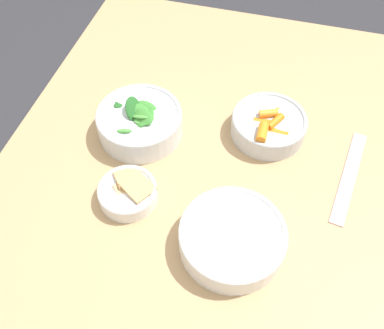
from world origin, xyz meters
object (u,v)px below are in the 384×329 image
bowl_beans_hotdog (232,239)px  ruler (349,176)px  bowl_carrots (268,125)px  bowl_greens (140,121)px  bowl_cookies (128,192)px

bowl_beans_hotdog → ruler: size_ratio=0.78×
bowl_carrots → bowl_beans_hotdog: bowl_carrots is taller
ruler → bowl_greens: bearing=-90.5°
bowl_beans_hotdog → bowl_cookies: size_ratio=1.67×
bowl_beans_hotdog → bowl_greens: bearing=-131.0°
bowl_carrots → ruler: size_ratio=0.66×
bowl_beans_hotdog → ruler: 0.30m
bowl_beans_hotdog → bowl_cookies: bearing=-102.3°
bowl_greens → ruler: bowl_greens is taller
bowl_beans_hotdog → ruler: bearing=136.6°
bowl_carrots → bowl_beans_hotdog: 0.29m
bowl_beans_hotdog → bowl_cookies: 0.23m
bowl_greens → bowl_cookies: size_ratio=1.60×
bowl_carrots → bowl_beans_hotdog: (0.29, -0.02, -0.00)m
bowl_cookies → ruler: size_ratio=0.47×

